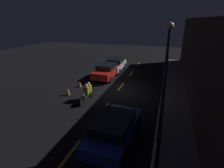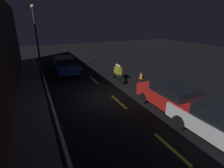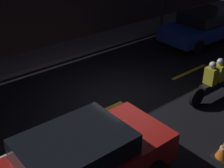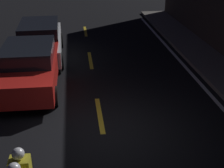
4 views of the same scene
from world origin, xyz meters
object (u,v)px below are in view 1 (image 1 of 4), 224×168
Objects in this scene: sedan_blue at (114,129)px; traffic_cone_mid at (68,91)px; motorcycle at (88,92)px; taxi_red at (106,71)px; street_lamp at (164,83)px; sedan_white at (116,64)px; traffic_cone_near at (80,84)px.

traffic_cone_mid is at bearing 52.60° from sedan_blue.
taxi_red is at bearing -173.90° from motorcycle.
traffic_cone_mid is (-4.45, -5.37, -0.46)m from sedan_blue.
sedan_blue is 3.28m from street_lamp.
street_lamp is (12.05, 5.87, 2.44)m from sedan_white.
sedan_white is 1.87× the size of motorcycle.
taxi_red is 5.39m from traffic_cone_mid.
motorcycle reaches higher than traffic_cone_mid.
sedan_white is at bearing -154.02° from street_lamp.
traffic_cone_mid reaches higher than traffic_cone_near.
sedan_white is 6.46m from traffic_cone_near.
motorcycle is at bearing 0.87° from sedan_white.
taxi_red is 6.31× the size of traffic_cone_mid.
sedan_white reaches higher than traffic_cone_near.
traffic_cone_mid is at bearing -100.09° from motorcycle.
taxi_red is 7.94× the size of traffic_cone_near.
motorcycle is 4.66× the size of traffic_cone_near.
sedan_blue is 8.27× the size of traffic_cone_near.
motorcycle is at bearing 5.24° from taxi_red.
traffic_cone_near is 0.79× the size of traffic_cone_mid.
traffic_cone_near is at bearing 42.04° from sedan_blue.
motorcycle is (-4.05, -3.40, -0.14)m from sedan_blue.
traffic_cone_mid is at bearing -1.96° from traffic_cone_near.
taxi_red is at bearing 24.15° from sedan_blue.
traffic_cone_near is at bearing -128.01° from street_lamp.
motorcycle is 3.70× the size of traffic_cone_mid.
sedan_blue is at bearing 39.81° from traffic_cone_near.
taxi_red is 0.96× the size of sedan_blue.
sedan_blue is at bearing 41.26° from motorcycle.
sedan_white is 13.62m from street_lamp.
street_lamp is at bearing 58.97° from motorcycle.
traffic_cone_mid is (8.17, -1.61, -0.48)m from sedan_white.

